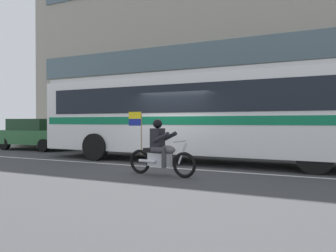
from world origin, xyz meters
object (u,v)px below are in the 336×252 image
Objects in this scene: motorcycle_with_rider at (160,151)px; fire_hydrant at (279,145)px; transit_bus at (206,111)px; parked_sedan_curbside at (36,134)px.

fire_hydrant is at bearing 69.59° from motorcycle_with_rider.
motorcycle_with_rider reaches higher than fire_hydrant.
transit_bus is at bearing -123.97° from fire_hydrant.
fire_hydrant is (12.15, 1.81, -0.33)m from parked_sedan_curbside.
parked_sedan_curbside is 6.05× the size of fire_hydrant.
motorcycle_with_rider is at bearing -25.35° from parked_sedan_curbside.
transit_bus is 6.03× the size of motorcycle_with_rider.
motorcycle_with_rider is 10.80m from parked_sedan_curbside.
transit_bus is 10.15m from parked_sedan_curbside.
transit_bus is at bearing -7.90° from parked_sedan_curbside.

